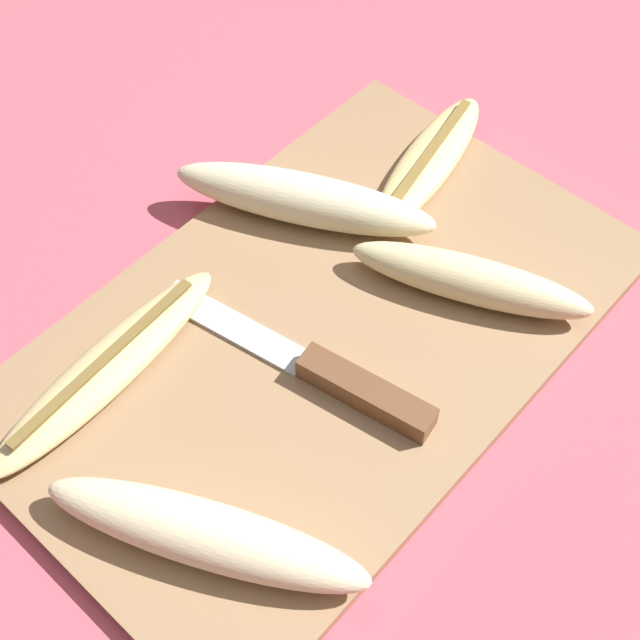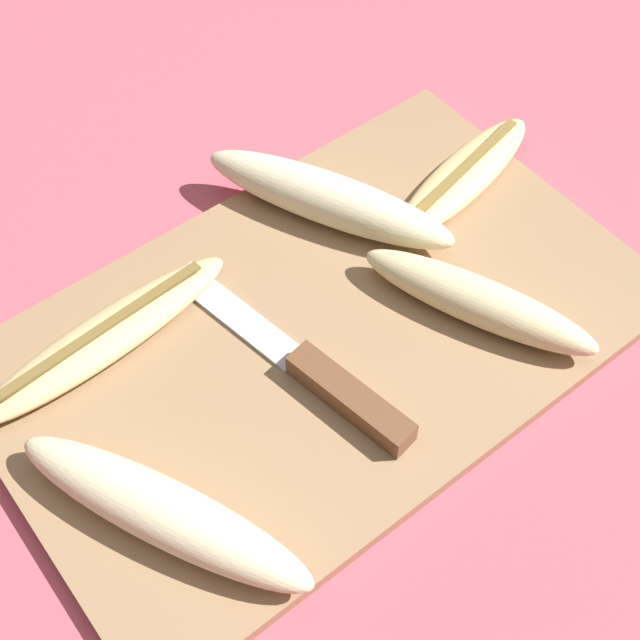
{
  "view_description": "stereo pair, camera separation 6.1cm",
  "coord_description": "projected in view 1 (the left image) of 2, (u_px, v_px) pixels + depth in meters",
  "views": [
    {
      "loc": [
        -0.26,
        -0.24,
        0.52
      ],
      "look_at": [
        0.0,
        0.0,
        0.02
      ],
      "focal_mm": 50.0,
      "sensor_mm": 36.0,
      "label": 1
    },
    {
      "loc": [
        -0.22,
        -0.28,
        0.52
      ],
      "look_at": [
        0.0,
        0.0,
        0.02
      ],
      "focal_mm": 50.0,
      "sensor_mm": 36.0,
      "label": 2
    }
  ],
  "objects": [
    {
      "name": "knife",
      "position": [
        341.0,
        380.0,
        0.59
      ],
      "size": [
        0.06,
        0.21,
        0.02
      ],
      "rotation": [
        0.0,
        0.0,
        0.17
      ],
      "color": "brown",
      "rests_on": "cutting_board"
    },
    {
      "name": "ground_plane",
      "position": [
        320.0,
        338.0,
        0.63
      ],
      "size": [
        4.0,
        4.0,
        0.0
      ],
      "primitive_type": "plane",
      "color": "#C65160"
    },
    {
      "name": "cutting_board",
      "position": [
        320.0,
        333.0,
        0.62
      ],
      "size": [
        0.45,
        0.28,
        0.01
      ],
      "color": "#997551",
      "rests_on": "ground_plane"
    },
    {
      "name": "banana_golden_short",
      "position": [
        430.0,
        160.0,
        0.7
      ],
      "size": [
        0.17,
        0.07,
        0.02
      ],
      "rotation": [
        0.0,
        0.0,
        4.92
      ],
      "color": "#EDD689",
      "rests_on": "cutting_board"
    },
    {
      "name": "banana_soft_right",
      "position": [
        470.0,
        280.0,
        0.62
      ],
      "size": [
        0.1,
        0.17,
        0.03
      ],
      "rotation": [
        0.0,
        0.0,
        3.54
      ],
      "color": "beige",
      "rests_on": "cutting_board"
    },
    {
      "name": "banana_pale_long",
      "position": [
        205.0,
        534.0,
        0.51
      ],
      "size": [
        0.12,
        0.2,
        0.04
      ],
      "rotation": [
        0.0,
        0.0,
        0.44
      ],
      "color": "beige",
      "rests_on": "cutting_board"
    },
    {
      "name": "banana_bright_far",
      "position": [
        304.0,
        199.0,
        0.66
      ],
      "size": [
        0.12,
        0.2,
        0.04
      ],
      "rotation": [
        0.0,
        0.0,
        3.6
      ],
      "color": "beige",
      "rests_on": "cutting_board"
    },
    {
      "name": "banana_spotted_left",
      "position": [
        107.0,
        368.0,
        0.59
      ],
      "size": [
        0.2,
        0.06,
        0.02
      ],
      "rotation": [
        0.0,
        0.0,
        1.65
      ],
      "color": "#DBC684",
      "rests_on": "cutting_board"
    }
  ]
}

